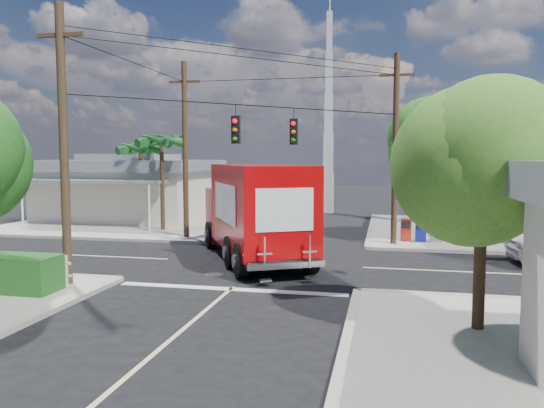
% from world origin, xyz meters
% --- Properties ---
extents(ground, '(120.00, 120.00, 0.00)m').
position_xyz_m(ground, '(0.00, 0.00, 0.00)').
color(ground, black).
rests_on(ground, ground).
extents(sidewalk_ne, '(14.12, 14.12, 0.14)m').
position_xyz_m(sidewalk_ne, '(10.88, 10.88, 0.07)').
color(sidewalk_ne, gray).
rests_on(sidewalk_ne, ground).
extents(sidewalk_nw, '(14.12, 14.12, 0.14)m').
position_xyz_m(sidewalk_nw, '(-10.88, 10.88, 0.07)').
color(sidewalk_nw, gray).
rests_on(sidewalk_nw, ground).
extents(road_markings, '(32.00, 32.00, 0.01)m').
position_xyz_m(road_markings, '(0.00, -1.47, 0.01)').
color(road_markings, beige).
rests_on(road_markings, ground).
extents(building_ne, '(11.80, 10.20, 4.50)m').
position_xyz_m(building_ne, '(12.50, 11.97, 2.32)').
color(building_ne, silver).
rests_on(building_ne, sidewalk_ne).
extents(building_nw, '(10.80, 10.20, 4.30)m').
position_xyz_m(building_nw, '(-12.00, 12.46, 2.22)').
color(building_nw, beige).
rests_on(building_nw, sidewalk_nw).
extents(radio_tower, '(0.80, 0.80, 17.00)m').
position_xyz_m(radio_tower, '(0.50, 20.00, 5.64)').
color(radio_tower, silver).
rests_on(radio_tower, ground).
extents(tree_ne_front, '(4.21, 4.14, 6.66)m').
position_xyz_m(tree_ne_front, '(7.21, 6.76, 4.77)').
color(tree_ne_front, '#422D1C').
rests_on(tree_ne_front, sidewalk_ne).
extents(tree_ne_back, '(3.77, 3.66, 5.82)m').
position_xyz_m(tree_ne_back, '(9.81, 8.96, 4.19)').
color(tree_ne_back, '#422D1C').
rests_on(tree_ne_back, sidewalk_ne).
extents(tree_se, '(3.67, 3.54, 5.62)m').
position_xyz_m(tree_se, '(7.01, -7.24, 4.04)').
color(tree_se, '#422D1C').
rests_on(tree_se, sidewalk_se).
extents(palm_nw_front, '(3.01, 3.08, 5.59)m').
position_xyz_m(palm_nw_front, '(-7.50, 7.50, 5.04)').
color(palm_nw_front, '#422D1C').
rests_on(palm_nw_front, sidewalk_nw).
extents(palm_nw_back, '(3.01, 3.08, 5.19)m').
position_xyz_m(palm_nw_back, '(-9.50, 9.00, 4.67)').
color(palm_nw_back, '#422D1C').
rests_on(palm_nw_back, sidewalk_nw).
extents(utility_poles, '(12.00, 10.68, 9.00)m').
position_xyz_m(utility_poles, '(-1.58, 1.60, 4.67)').
color(utility_poles, '#473321').
rests_on(utility_poles, ground).
extents(vending_boxes, '(1.90, 0.50, 1.10)m').
position_xyz_m(vending_boxes, '(6.50, 6.20, 0.69)').
color(vending_boxes, '#AC2416').
rests_on(vending_boxes, sidewalk_ne).
extents(delivery_truck, '(6.57, 9.22, 3.91)m').
position_xyz_m(delivery_truck, '(-0.41, 0.61, 1.99)').
color(delivery_truck, black).
rests_on(delivery_truck, ground).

